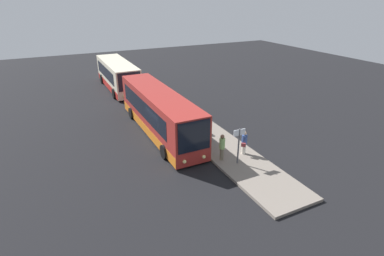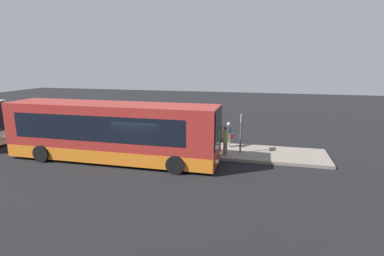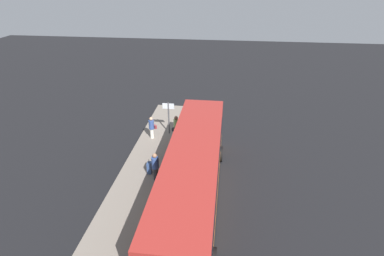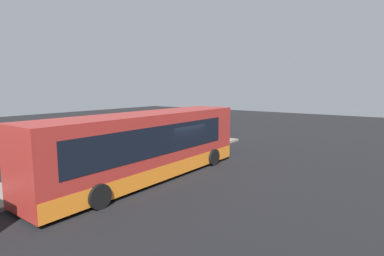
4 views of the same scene
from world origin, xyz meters
TOP-DOWN VIEW (x-y plane):
  - ground at (0.00, 0.00)m, footprint 80.00×80.00m
  - platform at (0.00, 3.19)m, footprint 20.00×3.18m
  - bus_lead at (-1.94, 0.28)m, footprint 12.05×2.70m
  - bus_second at (-15.16, 0.28)m, footprint 10.24×2.87m
  - passenger_boarding at (-0.41, 2.54)m, footprint 0.47×0.47m
  - passenger_waiting at (4.18, 3.87)m, footprint 0.60×0.60m
  - passenger_with_bags at (4.19, 2.17)m, footprint 0.61×0.52m
  - suitcase at (0.11, 3.03)m, footprint 0.33×0.24m
  - sign_post at (5.01, 2.83)m, footprint 0.10×0.81m
  - trash_bin at (1.34, 1.99)m, footprint 0.44×0.44m

SIDE VIEW (x-z plane):
  - ground at x=0.00m, z-range 0.00..0.00m
  - platform at x=0.00m, z-range 0.00..0.18m
  - trash_bin at x=1.34m, z-range 0.18..0.83m
  - suitcase at x=0.11m, z-range 0.06..1.00m
  - passenger_waiting at x=4.18m, z-range 0.23..1.82m
  - passenger_boarding at x=-0.41m, z-range 0.24..1.90m
  - passenger_with_bags at x=4.19m, z-range 0.25..2.00m
  - bus_second at x=-15.16m, z-range -0.01..3.02m
  - bus_lead at x=-1.94m, z-range -0.01..3.21m
  - sign_post at x=5.01m, z-range 0.50..2.84m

